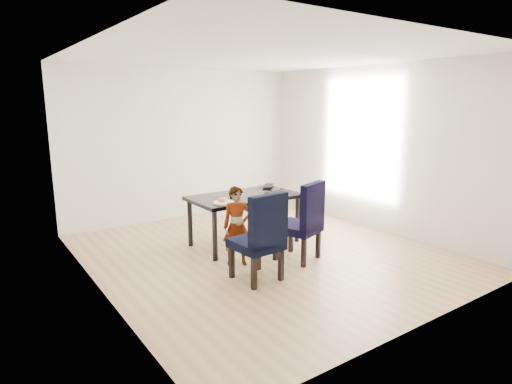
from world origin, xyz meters
TOP-DOWN VIEW (x-y plane):
  - floor at (0.00, 0.00)m, footprint 4.50×5.00m
  - ceiling at (0.00, 0.00)m, footprint 4.50×5.00m
  - wall_back at (0.00, 2.50)m, footprint 4.50×0.01m
  - wall_front at (0.00, -2.50)m, footprint 4.50×0.01m
  - wall_left at (-2.25, 0.00)m, footprint 0.01×5.00m
  - wall_right at (2.25, 0.00)m, footprint 0.01×5.00m
  - dining_table at (0.00, 0.50)m, footprint 1.60×0.90m
  - chair_left at (-0.62, -0.69)m, footprint 0.55×0.58m
  - chair_right at (0.22, -0.45)m, footprint 0.67×0.69m
  - child at (-0.54, -0.15)m, footprint 0.45×0.38m
  - plate at (-0.51, 0.24)m, footprint 0.36×0.36m
  - sandwich at (-0.52, 0.25)m, footprint 0.17×0.10m
  - laptop at (0.63, 0.85)m, footprint 0.42×0.41m
  - cable_tangle at (0.42, 0.46)m, footprint 0.18×0.18m

SIDE VIEW (x-z plane):
  - floor at x=0.00m, z-range -0.01..0.00m
  - dining_table at x=0.00m, z-range 0.00..0.75m
  - child at x=-0.54m, z-range 0.00..1.04m
  - chair_right at x=0.22m, z-range 0.00..1.08m
  - chair_left at x=-0.62m, z-range 0.00..1.09m
  - cable_tangle at x=0.42m, z-range 0.75..0.76m
  - plate at x=-0.51m, z-range 0.75..0.77m
  - laptop at x=0.63m, z-range 0.75..0.78m
  - sandwich at x=-0.52m, z-range 0.77..0.83m
  - wall_back at x=0.00m, z-range 0.00..2.70m
  - wall_front at x=0.00m, z-range 0.00..2.70m
  - wall_left at x=-2.25m, z-range 0.00..2.70m
  - wall_right at x=2.25m, z-range 0.00..2.70m
  - ceiling at x=0.00m, z-range 2.70..2.71m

